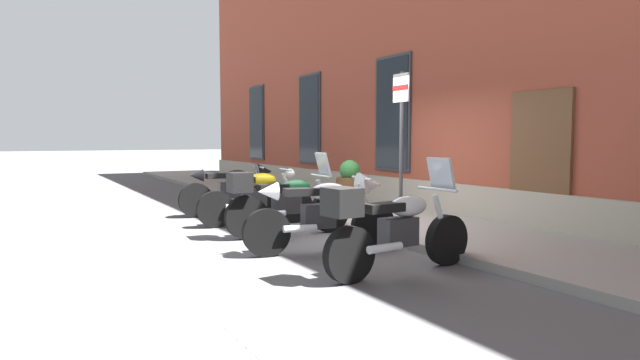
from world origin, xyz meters
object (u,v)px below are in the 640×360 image
(motorcycle_green_touring, at_px, (283,202))
(parking_sign, at_px, (401,128))
(motorcycle_white_sport, at_px, (328,210))
(barrel_planter, at_px, (350,189))
(motorcycle_silver_touring, at_px, (394,227))
(motorcycle_yellow_naked, at_px, (257,198))
(motorcycle_black_sport, at_px, (236,187))

(motorcycle_green_touring, bearing_deg, parking_sign, 60.80)
(motorcycle_white_sport, height_order, barrel_planter, barrel_planter)
(motorcycle_green_touring, distance_m, barrel_planter, 2.32)
(motorcycle_silver_touring, distance_m, parking_sign, 2.71)
(motorcycle_green_touring, bearing_deg, motorcycle_yellow_naked, 176.59)
(motorcycle_white_sport, xyz_separation_m, motorcycle_silver_touring, (1.43, 0.02, -0.03))
(motorcycle_black_sport, xyz_separation_m, parking_sign, (3.51, 1.42, 1.14))
(motorcycle_yellow_naked, bearing_deg, parking_sign, 36.16)
(motorcycle_black_sport, height_order, motorcycle_white_sport, motorcycle_white_sport)
(motorcycle_green_touring, height_order, motorcycle_silver_touring, motorcycle_green_touring)
(motorcycle_yellow_naked, distance_m, parking_sign, 2.89)
(motorcycle_black_sport, relative_size, parking_sign, 0.87)
(motorcycle_black_sport, relative_size, motorcycle_silver_touring, 1.02)
(motorcycle_black_sport, xyz_separation_m, motorcycle_silver_touring, (5.39, -0.15, -0.02))
(motorcycle_silver_touring, bearing_deg, barrel_planter, 153.53)
(motorcycle_silver_touring, height_order, parking_sign, parking_sign)
(parking_sign, distance_m, barrel_planter, 2.40)
(motorcycle_yellow_naked, height_order, parking_sign, parking_sign)
(motorcycle_silver_touring, bearing_deg, motorcycle_black_sport, 178.36)
(motorcycle_white_sport, bearing_deg, barrel_planter, 141.77)
(motorcycle_white_sport, relative_size, parking_sign, 0.88)
(motorcycle_yellow_naked, relative_size, barrel_planter, 2.09)
(motorcycle_black_sport, distance_m, motorcycle_silver_touring, 5.39)
(motorcycle_white_sport, distance_m, motorcycle_silver_touring, 1.43)
(motorcycle_yellow_naked, xyz_separation_m, motorcycle_green_touring, (1.21, -0.07, 0.06))
(parking_sign, bearing_deg, barrel_planter, 169.40)
(barrel_planter, bearing_deg, parking_sign, -10.60)
(motorcycle_black_sport, bearing_deg, motorcycle_green_touring, -4.24)
(motorcycle_black_sport, xyz_separation_m, barrel_planter, (1.44, 1.81, -0.00))
(motorcycle_black_sport, xyz_separation_m, motorcycle_white_sport, (3.96, -0.17, 0.01))
(motorcycle_white_sport, bearing_deg, motorcycle_yellow_naked, 178.86)
(motorcycle_silver_touring, height_order, barrel_planter, motorcycle_silver_touring)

